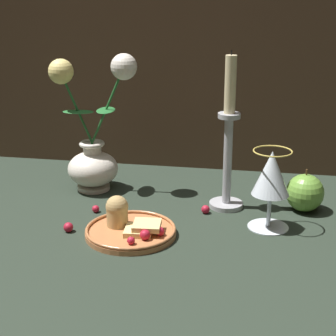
{
  "coord_description": "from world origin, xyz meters",
  "views": [
    {
      "loc": [
        0.17,
        -1.02,
        0.46
      ],
      "look_at": [
        -0.02,
        0.03,
        0.1
      ],
      "focal_mm": 60.0,
      "sensor_mm": 36.0,
      "label": 1
    }
  ],
  "objects_px": {
    "plate_with_pastries": "(129,227)",
    "wine_glass": "(271,177)",
    "vase": "(93,145)",
    "candlestick": "(228,145)",
    "apple_beside_vase": "(305,193)"
  },
  "relations": [
    {
      "from": "plate_with_pastries",
      "to": "candlestick",
      "type": "distance_m",
      "value": 0.27
    },
    {
      "from": "apple_beside_vase",
      "to": "plate_with_pastries",
      "type": "bearing_deg",
      "value": -151.74
    },
    {
      "from": "plate_with_pastries",
      "to": "apple_beside_vase",
      "type": "distance_m",
      "value": 0.38
    },
    {
      "from": "vase",
      "to": "candlestick",
      "type": "bearing_deg",
      "value": -9.51
    },
    {
      "from": "vase",
      "to": "wine_glass",
      "type": "distance_m",
      "value": 0.42
    },
    {
      "from": "wine_glass",
      "to": "apple_beside_vase",
      "type": "relative_size",
      "value": 1.73
    },
    {
      "from": "wine_glass",
      "to": "apple_beside_vase",
      "type": "xyz_separation_m",
      "value": [
        0.07,
        0.1,
        -0.07
      ]
    },
    {
      "from": "candlestick",
      "to": "wine_glass",
      "type": "bearing_deg",
      "value": -45.04
    },
    {
      "from": "plate_with_pastries",
      "to": "wine_glass",
      "type": "bearing_deg",
      "value": 17.03
    },
    {
      "from": "vase",
      "to": "plate_with_pastries",
      "type": "xyz_separation_m",
      "value": [
        0.14,
        -0.22,
        -0.09
      ]
    },
    {
      "from": "plate_with_pastries",
      "to": "candlestick",
      "type": "bearing_deg",
      "value": 44.8
    },
    {
      "from": "plate_with_pastries",
      "to": "wine_glass",
      "type": "relative_size",
      "value": 1.1
    },
    {
      "from": "vase",
      "to": "candlestick",
      "type": "distance_m",
      "value": 0.31
    },
    {
      "from": "plate_with_pastries",
      "to": "wine_glass",
      "type": "xyz_separation_m",
      "value": [
        0.26,
        0.08,
        0.09
      ]
    },
    {
      "from": "vase",
      "to": "candlestick",
      "type": "height_order",
      "value": "candlestick"
    }
  ]
}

